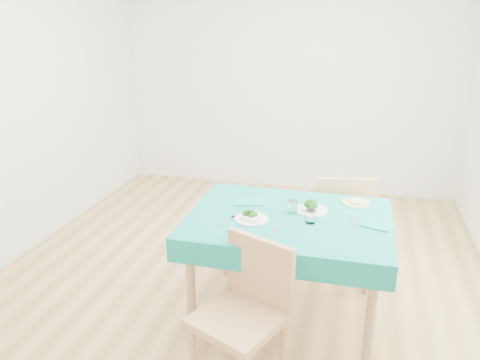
% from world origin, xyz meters
% --- Properties ---
extents(room_shell, '(4.02, 4.52, 2.73)m').
position_xyz_m(room_shell, '(0.00, 0.00, 1.35)').
color(room_shell, olive).
rests_on(room_shell, ground).
extents(table, '(1.35, 1.03, 0.76)m').
position_xyz_m(table, '(0.44, -0.39, 0.38)').
color(table, '#0A6D64').
rests_on(table, ground).
extents(chair_near, '(0.61, 0.63, 1.13)m').
position_xyz_m(chair_near, '(0.28, -1.12, 0.57)').
color(chair_near, '#9E744A').
rests_on(chair_near, ground).
extents(chair_far, '(0.56, 0.60, 1.16)m').
position_xyz_m(chair_far, '(0.76, 0.45, 0.58)').
color(chair_far, '#9E744A').
rests_on(chair_far, ground).
extents(bowl_near, '(0.22, 0.22, 0.07)m').
position_xyz_m(bowl_near, '(0.21, -0.50, 0.79)').
color(bowl_near, white).
rests_on(bowl_near, table).
extents(bowl_far, '(0.23, 0.23, 0.07)m').
position_xyz_m(bowl_far, '(0.57, -0.25, 0.79)').
color(bowl_far, white).
rests_on(bowl_far, table).
extents(fork_near, '(0.09, 0.18, 0.00)m').
position_xyz_m(fork_near, '(0.05, -0.56, 0.76)').
color(fork_near, silver).
rests_on(fork_near, table).
extents(knife_near, '(0.04, 0.23, 0.00)m').
position_xyz_m(knife_near, '(0.39, -0.56, 0.76)').
color(knife_near, silver).
rests_on(knife_near, table).
extents(fork_far, '(0.05, 0.19, 0.00)m').
position_xyz_m(fork_far, '(0.56, -0.21, 0.76)').
color(fork_far, silver).
rests_on(fork_far, table).
extents(knife_far, '(0.06, 0.23, 0.00)m').
position_xyz_m(knife_far, '(0.87, -0.39, 0.76)').
color(knife_far, silver).
rests_on(knife_far, table).
extents(napkin_near, '(0.24, 0.19, 0.01)m').
position_xyz_m(napkin_near, '(0.12, -0.21, 0.76)').
color(napkin_near, '#0E786E').
rests_on(napkin_near, table).
extents(napkin_far, '(0.22, 0.18, 0.01)m').
position_xyz_m(napkin_far, '(1.01, -0.39, 0.76)').
color(napkin_far, '#0E786E').
rests_on(napkin_far, table).
extents(tumbler_center, '(0.07, 0.07, 0.09)m').
position_xyz_m(tumbler_center, '(0.46, -0.32, 0.80)').
color(tumbler_center, white).
rests_on(tumbler_center, table).
extents(tumbler_side, '(0.07, 0.07, 0.09)m').
position_xyz_m(tumbler_side, '(0.59, -0.45, 0.80)').
color(tumbler_side, white).
rests_on(tumbler_side, table).
extents(side_plate, '(0.21, 0.21, 0.01)m').
position_xyz_m(side_plate, '(0.87, -0.03, 0.76)').
color(side_plate, '#9CC15E').
rests_on(side_plate, table).
extents(bread_slice, '(0.12, 0.12, 0.01)m').
position_xyz_m(bread_slice, '(0.87, -0.03, 0.78)').
color(bread_slice, beige).
rests_on(bread_slice, side_plate).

